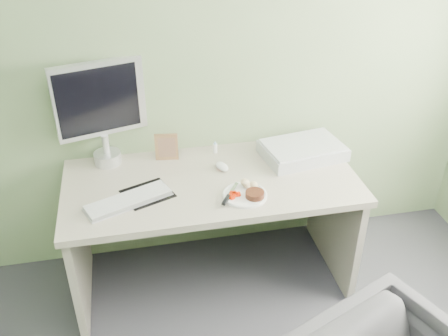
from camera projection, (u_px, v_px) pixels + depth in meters
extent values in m
plane|color=gray|center=(197.00, 47.00, 2.71)|extent=(3.50, 0.00, 3.50)
cube|color=#A6A18B|center=(211.00, 183.00, 2.73)|extent=(1.60, 0.75, 0.04)
cube|color=#A09789|center=(79.00, 252.00, 2.80)|extent=(0.04, 0.70, 0.69)
cube|color=#A09789|center=(334.00, 218.00, 3.06)|extent=(0.04, 0.70, 0.69)
cylinder|color=white|center=(245.00, 195.00, 2.59)|extent=(0.23, 0.23, 0.01)
cylinder|color=black|center=(255.00, 194.00, 2.55)|extent=(0.11, 0.11, 0.03)
ellipsoid|color=tan|center=(247.00, 184.00, 2.62)|extent=(0.10, 0.09, 0.05)
cube|color=red|center=(235.00, 194.00, 2.55)|extent=(0.05, 0.05, 0.03)
cube|color=silver|center=(233.00, 189.00, 2.61)|extent=(0.08, 0.11, 0.01)
cube|color=black|center=(226.00, 200.00, 2.52)|extent=(0.06, 0.08, 0.02)
cube|color=black|center=(148.00, 193.00, 2.61)|extent=(0.30, 0.28, 0.00)
cube|color=white|center=(129.00, 200.00, 2.53)|extent=(0.45, 0.28, 0.02)
ellipsoid|color=white|center=(222.00, 167.00, 2.80)|extent=(0.09, 0.12, 0.04)
cube|color=olive|center=(167.00, 147.00, 2.86)|extent=(0.13, 0.03, 0.17)
cylinder|color=white|center=(215.00, 148.00, 2.96)|extent=(0.03, 0.03, 0.06)
cone|color=#7C9FC7|center=(215.00, 142.00, 2.94)|extent=(0.02, 0.02, 0.02)
cube|color=silver|center=(303.00, 151.00, 2.92)|extent=(0.50, 0.37, 0.07)
cylinder|color=silver|center=(108.00, 158.00, 2.86)|extent=(0.15, 0.15, 0.07)
cylinder|color=silver|center=(106.00, 144.00, 2.81)|extent=(0.04, 0.04, 0.11)
cube|color=silver|center=(100.00, 99.00, 2.69)|extent=(0.49, 0.18, 0.42)
cube|color=black|center=(100.00, 101.00, 2.67)|extent=(0.43, 0.12, 0.36)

